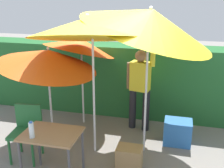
{
  "coord_description": "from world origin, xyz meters",
  "views": [
    {
      "loc": [
        1.1,
        -4.11,
        2.63
      ],
      "look_at": [
        0.0,
        0.3,
        1.1
      ],
      "focal_mm": 44.35,
      "sensor_mm": 36.0,
      "label": 1
    }
  ],
  "objects_px": {
    "umbrella_orange": "(150,21)",
    "umbrella_navy": "(80,45)",
    "cooler_box": "(178,132)",
    "person_vendor": "(140,84)",
    "bottle_water": "(32,130)",
    "umbrella_yellow": "(90,28)",
    "chair_plastic": "(27,129)",
    "crate_cardboard": "(129,158)",
    "umbrella_rainbow": "(48,58)",
    "folding_table": "(52,139)"
  },
  "relations": [
    {
      "from": "umbrella_orange",
      "to": "umbrella_navy",
      "type": "xyz_separation_m",
      "value": [
        -1.41,
        0.75,
        -0.56
      ]
    },
    {
      "from": "cooler_box",
      "to": "person_vendor",
      "type": "bearing_deg",
      "value": 152.23
    },
    {
      "from": "person_vendor",
      "to": "bottle_water",
      "type": "relative_size",
      "value": 7.83
    },
    {
      "from": "umbrella_yellow",
      "to": "chair_plastic",
      "type": "height_order",
      "value": "umbrella_yellow"
    },
    {
      "from": "person_vendor",
      "to": "crate_cardboard",
      "type": "relative_size",
      "value": 4.84
    },
    {
      "from": "umbrella_rainbow",
      "to": "person_vendor",
      "type": "bearing_deg",
      "value": 29.28
    },
    {
      "from": "umbrella_orange",
      "to": "folding_table",
      "type": "relative_size",
      "value": 3.37
    },
    {
      "from": "umbrella_orange",
      "to": "chair_plastic",
      "type": "bearing_deg",
      "value": -159.17
    },
    {
      "from": "umbrella_orange",
      "to": "person_vendor",
      "type": "bearing_deg",
      "value": 106.3
    },
    {
      "from": "umbrella_yellow",
      "to": "chair_plastic",
      "type": "distance_m",
      "value": 1.92
    },
    {
      "from": "umbrella_yellow",
      "to": "folding_table",
      "type": "bearing_deg",
      "value": -110.23
    },
    {
      "from": "cooler_box",
      "to": "crate_cardboard",
      "type": "distance_m",
      "value": 1.2
    },
    {
      "from": "bottle_water",
      "to": "crate_cardboard",
      "type": "bearing_deg",
      "value": 29.15
    },
    {
      "from": "crate_cardboard",
      "to": "umbrella_rainbow",
      "type": "bearing_deg",
      "value": 160.08
    },
    {
      "from": "person_vendor",
      "to": "chair_plastic",
      "type": "bearing_deg",
      "value": -138.51
    },
    {
      "from": "cooler_box",
      "to": "chair_plastic",
      "type": "bearing_deg",
      "value": -156.57
    },
    {
      "from": "umbrella_rainbow",
      "to": "folding_table",
      "type": "bearing_deg",
      "value": -64.26
    },
    {
      "from": "umbrella_yellow",
      "to": "crate_cardboard",
      "type": "height_order",
      "value": "umbrella_yellow"
    },
    {
      "from": "umbrella_rainbow",
      "to": "chair_plastic",
      "type": "relative_size",
      "value": 2.08
    },
    {
      "from": "umbrella_yellow",
      "to": "cooler_box",
      "type": "bearing_deg",
      "value": 23.43
    },
    {
      "from": "umbrella_yellow",
      "to": "chair_plastic",
      "type": "bearing_deg",
      "value": -156.56
    },
    {
      "from": "umbrella_rainbow",
      "to": "umbrella_orange",
      "type": "height_order",
      "value": "umbrella_orange"
    },
    {
      "from": "cooler_box",
      "to": "umbrella_yellow",
      "type": "bearing_deg",
      "value": -156.57
    },
    {
      "from": "cooler_box",
      "to": "umbrella_orange",
      "type": "bearing_deg",
      "value": -148.54
    },
    {
      "from": "umbrella_rainbow",
      "to": "crate_cardboard",
      "type": "distance_m",
      "value": 2.12
    },
    {
      "from": "cooler_box",
      "to": "umbrella_rainbow",
      "type": "bearing_deg",
      "value": -169.32
    },
    {
      "from": "umbrella_navy",
      "to": "chair_plastic",
      "type": "relative_size",
      "value": 2.27
    },
    {
      "from": "umbrella_rainbow",
      "to": "cooler_box",
      "type": "relative_size",
      "value": 3.82
    },
    {
      "from": "umbrella_navy",
      "to": "crate_cardboard",
      "type": "xyz_separation_m",
      "value": [
        1.25,
        -1.39,
        -1.45
      ]
    },
    {
      "from": "crate_cardboard",
      "to": "umbrella_orange",
      "type": "bearing_deg",
      "value": 76.49
    },
    {
      "from": "person_vendor",
      "to": "bottle_water",
      "type": "distance_m",
      "value": 2.35
    },
    {
      "from": "umbrella_yellow",
      "to": "folding_table",
      "type": "distance_m",
      "value": 1.71
    },
    {
      "from": "person_vendor",
      "to": "cooler_box",
      "type": "xyz_separation_m",
      "value": [
        0.76,
        -0.4,
        -0.71
      ]
    },
    {
      "from": "umbrella_orange",
      "to": "umbrella_rainbow",
      "type": "bearing_deg",
      "value": -177.09
    },
    {
      "from": "chair_plastic",
      "to": "cooler_box",
      "type": "height_order",
      "value": "chair_plastic"
    },
    {
      "from": "umbrella_yellow",
      "to": "folding_table",
      "type": "relative_size",
      "value": 3.14
    },
    {
      "from": "umbrella_rainbow",
      "to": "umbrella_yellow",
      "type": "bearing_deg",
      "value": -12.82
    },
    {
      "from": "umbrella_yellow",
      "to": "bottle_water",
      "type": "height_order",
      "value": "umbrella_yellow"
    },
    {
      "from": "person_vendor",
      "to": "bottle_water",
      "type": "bearing_deg",
      "value": -119.26
    },
    {
      "from": "umbrella_navy",
      "to": "folding_table",
      "type": "height_order",
      "value": "umbrella_navy"
    },
    {
      "from": "umbrella_yellow",
      "to": "crate_cardboard",
      "type": "xyz_separation_m",
      "value": [
        0.7,
        -0.37,
        -1.92
      ]
    },
    {
      "from": "umbrella_navy",
      "to": "umbrella_orange",
      "type": "bearing_deg",
      "value": -28.12
    },
    {
      "from": "person_vendor",
      "to": "umbrella_rainbow",
      "type": "bearing_deg",
      "value": -150.72
    },
    {
      "from": "folding_table",
      "to": "crate_cardboard",
      "type": "bearing_deg",
      "value": 26.01
    },
    {
      "from": "umbrella_rainbow",
      "to": "umbrella_navy",
      "type": "height_order",
      "value": "umbrella_navy"
    },
    {
      "from": "folding_table",
      "to": "bottle_water",
      "type": "bearing_deg",
      "value": -137.02
    },
    {
      "from": "person_vendor",
      "to": "folding_table",
      "type": "bearing_deg",
      "value": -117.1
    },
    {
      "from": "umbrella_rainbow",
      "to": "umbrella_yellow",
      "type": "relative_size",
      "value": 0.74
    },
    {
      "from": "chair_plastic",
      "to": "crate_cardboard",
      "type": "xyz_separation_m",
      "value": [
        1.69,
        0.06,
        -0.32
      ]
    },
    {
      "from": "crate_cardboard",
      "to": "folding_table",
      "type": "distance_m",
      "value": 1.23
    }
  ]
}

